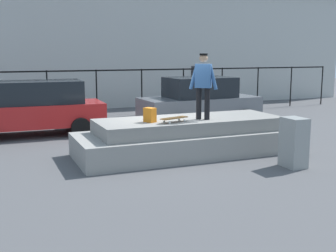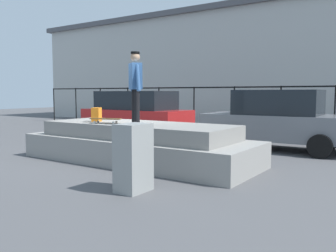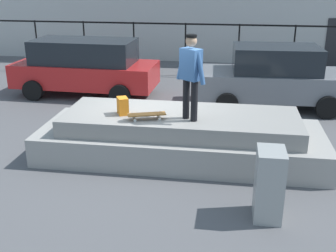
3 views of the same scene
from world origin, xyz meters
The scene contains 10 objects.
ground_plane centered at (0.00, 0.00, 0.00)m, with size 60.00×60.00×0.00m, color #4C4C4F.
concrete_ledge centered at (0.75, -0.48, 0.44)m, with size 6.07×2.19×0.97m.
skateboarder centered at (0.98, -0.81, 1.95)m, with size 0.65×0.53×1.71m.
skateboard centered at (0.11, -0.93, 1.07)m, with size 0.80×0.44×0.12m.
backpack centered at (-0.45, -0.68, 1.15)m, with size 0.28×0.20×0.36m, color orange.
car_red_hatchback_near centered at (-2.88, 3.86, 0.95)m, with size 4.60×2.16×1.79m.
car_grey_sedan_mid centered at (3.03, 3.44, 0.91)m, with size 4.48×2.20×1.81m.
utility_box centered at (2.45, -2.66, 0.59)m, with size 0.44×0.60×1.19m, color gray.
fence_row centered at (0.00, 7.02, 1.37)m, with size 24.06×0.06×2.00m.
warehouse_building centered at (0.00, 14.06, 3.17)m, with size 31.38×9.24×6.31m.
Camera 2 is at (6.45, -7.44, 1.71)m, focal length 38.69 mm.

